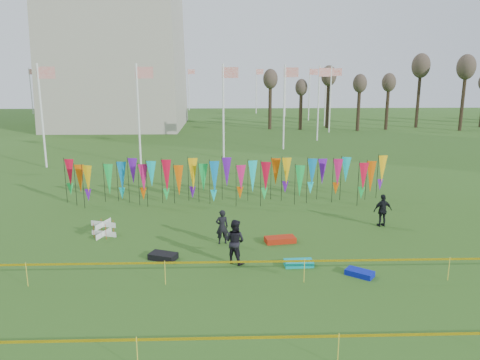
{
  "coord_description": "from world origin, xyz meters",
  "views": [
    {
      "loc": [
        0.08,
        -16.69,
        7.41
      ],
      "look_at": [
        0.84,
        6.0,
        2.11
      ],
      "focal_mm": 35.0,
      "sensor_mm": 36.0,
      "label": 1
    }
  ],
  "objects_px": {
    "box_kite": "(104,229)",
    "kite_bag_blue": "(360,273)",
    "person_mid": "(235,241)",
    "kite_bag_black": "(163,256)",
    "person_right": "(383,210)",
    "kite_bag_red": "(280,240)",
    "kite_bag_turquoise": "(299,263)",
    "person_left": "(222,227)"
  },
  "relations": [
    {
      "from": "person_right",
      "to": "kite_bag_turquoise",
      "type": "xyz_separation_m",
      "value": [
        -4.82,
        -4.65,
        -0.69
      ]
    },
    {
      "from": "person_left",
      "to": "kite_bag_black",
      "type": "xyz_separation_m",
      "value": [
        -2.38,
        -1.68,
        -0.65
      ]
    },
    {
      "from": "person_mid",
      "to": "person_left",
      "type": "bearing_deg",
      "value": -43.87
    },
    {
      "from": "person_right",
      "to": "kite_bag_blue",
      "type": "bearing_deg",
      "value": 54.52
    },
    {
      "from": "kite_bag_black",
      "to": "kite_bag_red",
      "type": "bearing_deg",
      "value": 19.45
    },
    {
      "from": "box_kite",
      "to": "kite_bag_red",
      "type": "distance_m",
      "value": 8.08
    },
    {
      "from": "box_kite",
      "to": "person_mid",
      "type": "xyz_separation_m",
      "value": [
        5.95,
        -3.23,
        0.53
      ]
    },
    {
      "from": "person_mid",
      "to": "kite_bag_turquoise",
      "type": "relative_size",
      "value": 1.61
    },
    {
      "from": "person_right",
      "to": "kite_bag_red",
      "type": "bearing_deg",
      "value": 11.54
    },
    {
      "from": "kite_bag_red",
      "to": "kite_bag_black",
      "type": "bearing_deg",
      "value": -160.55
    },
    {
      "from": "person_left",
      "to": "kite_bag_red",
      "type": "bearing_deg",
      "value": 170.39
    },
    {
      "from": "person_left",
      "to": "person_right",
      "type": "xyz_separation_m",
      "value": [
        7.81,
        2.12,
        0.03
      ]
    },
    {
      "from": "kite_bag_turquoise",
      "to": "kite_bag_black",
      "type": "bearing_deg",
      "value": 171.01
    },
    {
      "from": "kite_bag_blue",
      "to": "kite_bag_red",
      "type": "distance_m",
      "value": 4.38
    },
    {
      "from": "person_mid",
      "to": "kite_bag_black",
      "type": "relative_size",
      "value": 1.65
    },
    {
      "from": "kite_bag_turquoise",
      "to": "kite_bag_black",
      "type": "height_order",
      "value": "kite_bag_black"
    },
    {
      "from": "box_kite",
      "to": "kite_bag_turquoise",
      "type": "height_order",
      "value": "box_kite"
    },
    {
      "from": "kite_bag_turquoise",
      "to": "kite_bag_blue",
      "type": "relative_size",
      "value": 1.11
    },
    {
      "from": "person_right",
      "to": "kite_bag_blue",
      "type": "height_order",
      "value": "person_right"
    },
    {
      "from": "person_mid",
      "to": "person_right",
      "type": "xyz_separation_m",
      "value": [
        7.3,
        4.26,
        -0.09
      ]
    },
    {
      "from": "person_left",
      "to": "person_mid",
      "type": "distance_m",
      "value": 2.2
    },
    {
      "from": "person_left",
      "to": "person_right",
      "type": "bearing_deg",
      "value": -175.9
    },
    {
      "from": "box_kite",
      "to": "person_right",
      "type": "height_order",
      "value": "person_right"
    },
    {
      "from": "kite_bag_blue",
      "to": "kite_bag_black",
      "type": "height_order",
      "value": "kite_bag_black"
    },
    {
      "from": "kite_bag_blue",
      "to": "kite_bag_red",
      "type": "relative_size",
      "value": 0.75
    },
    {
      "from": "person_left",
      "to": "kite_bag_turquoise",
      "type": "relative_size",
      "value": 1.39
    },
    {
      "from": "person_right",
      "to": "kite_bag_red",
      "type": "distance_m",
      "value": 5.67
    },
    {
      "from": "person_mid",
      "to": "kite_bag_black",
      "type": "xyz_separation_m",
      "value": [
        -2.89,
        0.46,
        -0.77
      ]
    },
    {
      "from": "person_left",
      "to": "person_mid",
      "type": "height_order",
      "value": "person_mid"
    },
    {
      "from": "kite_bag_blue",
      "to": "person_mid",
      "type": "bearing_deg",
      "value": 163.46
    },
    {
      "from": "box_kite",
      "to": "person_left",
      "type": "distance_m",
      "value": 5.56
    },
    {
      "from": "kite_bag_black",
      "to": "kite_bag_turquoise",
      "type": "bearing_deg",
      "value": -8.99
    },
    {
      "from": "person_mid",
      "to": "kite_bag_red",
      "type": "height_order",
      "value": "person_mid"
    },
    {
      "from": "box_kite",
      "to": "kite_bag_blue",
      "type": "xyz_separation_m",
      "value": [
        10.55,
        -4.6,
        -0.26
      ]
    },
    {
      "from": "kite_bag_turquoise",
      "to": "kite_bag_black",
      "type": "xyz_separation_m",
      "value": [
        -5.37,
        0.85,
        0.01
      ]
    },
    {
      "from": "kite_bag_turquoise",
      "to": "kite_bag_red",
      "type": "distance_m",
      "value": 2.63
    },
    {
      "from": "kite_bag_turquoise",
      "to": "kite_bag_red",
      "type": "bearing_deg",
      "value": 99.12
    },
    {
      "from": "person_left",
      "to": "person_right",
      "type": "relative_size",
      "value": 0.96
    },
    {
      "from": "person_mid",
      "to": "kite_bag_black",
      "type": "distance_m",
      "value": 3.02
    },
    {
      "from": "box_kite",
      "to": "person_mid",
      "type": "distance_m",
      "value": 6.79
    },
    {
      "from": "box_kite",
      "to": "kite_bag_turquoise",
      "type": "relative_size",
      "value": 0.65
    },
    {
      "from": "box_kite",
      "to": "kite_bag_black",
      "type": "xyz_separation_m",
      "value": [
        3.06,
        -2.78,
        -0.24
      ]
    }
  ]
}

